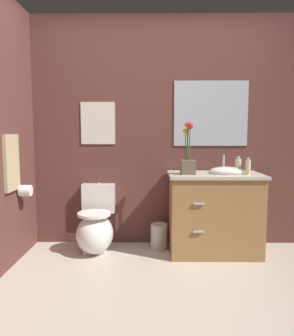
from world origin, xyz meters
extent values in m
plane|color=beige|center=(0.00, 0.00, 0.00)|extent=(9.08, 9.08, 0.00)
cube|color=brown|center=(0.20, 1.43, 1.25)|extent=(4.24, 0.05, 2.50)
ellipsoid|color=white|center=(-0.65, 1.08, 0.20)|extent=(0.38, 0.48, 0.40)
cube|color=white|center=(-0.65, 1.13, 0.09)|extent=(0.22, 0.26, 0.18)
cube|color=white|center=(-0.65, 1.37, 0.52)|extent=(0.36, 0.13, 0.32)
cylinder|color=white|center=(-0.65, 1.06, 0.42)|extent=(0.34, 0.34, 0.03)
cylinder|color=#B7B7BC|center=(-0.65, 1.37, 0.68)|extent=(0.04, 0.04, 0.02)
cube|color=#9E7242|center=(0.58, 1.10, 0.40)|extent=(0.90, 0.52, 0.80)
cube|color=beige|center=(0.58, 1.10, 0.82)|extent=(0.94, 0.56, 0.03)
ellipsoid|color=white|center=(0.70, 1.10, 0.85)|extent=(0.36, 0.26, 0.10)
cylinder|color=#B7B7BC|center=(0.70, 1.26, 0.92)|extent=(0.02, 0.02, 0.18)
cube|color=#B7B7BC|center=(0.38, 0.83, 0.58)|extent=(0.10, 0.02, 0.02)
cube|color=#B7B7BC|center=(0.38, 0.83, 0.30)|extent=(0.10, 0.02, 0.02)
cube|color=brown|center=(0.30, 1.04, 0.90)|extent=(0.14, 0.14, 0.14)
cylinder|color=#386B2D|center=(0.32, 1.04, 1.14)|extent=(0.01, 0.01, 0.33)
sphere|color=red|center=(0.32, 1.04, 1.30)|extent=(0.06, 0.06, 0.06)
cylinder|color=#386B2D|center=(0.30, 1.06, 1.15)|extent=(0.01, 0.01, 0.35)
sphere|color=red|center=(0.30, 1.06, 1.32)|extent=(0.06, 0.06, 0.06)
cylinder|color=#386B2D|center=(0.28, 1.06, 1.11)|extent=(0.01, 0.01, 0.29)
sphere|color=orange|center=(0.28, 1.06, 1.26)|extent=(0.06, 0.06, 0.06)
cylinder|color=#386B2D|center=(0.29, 1.03, 1.14)|extent=(0.01, 0.01, 0.35)
sphere|color=#EA4C23|center=(0.29, 1.03, 1.32)|extent=(0.06, 0.06, 0.06)
cylinder|color=#386B2D|center=(0.31, 1.01, 1.14)|extent=(0.01, 0.01, 0.35)
sphere|color=red|center=(0.31, 1.01, 1.32)|extent=(0.06, 0.06, 0.06)
cylinder|color=beige|center=(0.89, 1.02, 0.90)|extent=(0.05, 0.05, 0.14)
cylinder|color=#B7B7BC|center=(0.89, 1.02, 0.98)|extent=(0.03, 0.03, 0.02)
cylinder|color=beige|center=(0.81, 1.08, 0.91)|extent=(0.06, 0.06, 0.15)
cylinder|color=#B7B7BC|center=(0.81, 1.08, 0.99)|extent=(0.03, 0.03, 0.02)
cylinder|color=#B7B7BC|center=(0.02, 1.21, 0.13)|extent=(0.18, 0.18, 0.26)
torus|color=#B7B7BC|center=(0.02, 1.21, 0.27)|extent=(0.18, 0.18, 0.01)
cube|color=silver|center=(-0.65, 1.40, 1.35)|extent=(0.37, 0.01, 0.46)
cube|color=#B2BCC6|center=(0.58, 1.40, 1.45)|extent=(0.80, 0.01, 0.70)
cube|color=tan|center=(-1.35, 0.78, 0.97)|extent=(0.03, 0.28, 0.52)
cylinder|color=white|center=(-1.29, 0.93, 0.68)|extent=(0.11, 0.11, 0.11)
camera|label=1|loc=(-0.08, -2.16, 1.23)|focal=34.60mm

